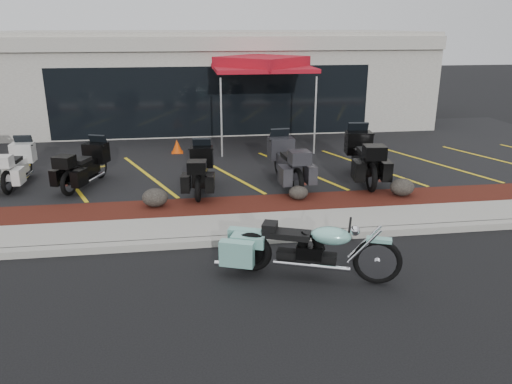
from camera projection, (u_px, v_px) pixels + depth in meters
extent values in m
plane|color=black|center=(250.00, 263.00, 9.37)|extent=(90.00, 90.00, 0.00)
cube|color=gray|center=(244.00, 240.00, 10.20)|extent=(24.00, 0.25, 0.15)
cube|color=gray|center=(240.00, 227.00, 10.85)|extent=(24.00, 1.20, 0.15)
cube|color=#33130B|center=(235.00, 207.00, 11.98)|extent=(24.00, 1.20, 0.16)
cube|color=black|center=(219.00, 153.00, 17.05)|extent=(26.00, 9.60, 0.15)
cube|color=gray|center=(207.00, 78.00, 22.35)|extent=(18.00, 8.00, 4.00)
cube|color=black|center=(213.00, 102.00, 18.77)|extent=(12.00, 0.06, 2.60)
cube|color=gray|center=(212.00, 44.00, 18.07)|extent=(18.00, 0.30, 0.50)
ellipsoid|color=black|center=(155.00, 198.00, 11.77)|extent=(0.61, 0.51, 0.43)
ellipsoid|color=black|center=(298.00, 192.00, 12.26)|extent=(0.48, 0.40, 0.34)
ellipsoid|color=black|center=(402.00, 187.00, 12.52)|extent=(0.62, 0.51, 0.44)
cone|color=#CF4106|center=(177.00, 146.00, 16.77)|extent=(0.41, 0.41, 0.45)
cylinder|color=silver|center=(230.00, 119.00, 15.75)|extent=(0.06, 0.06, 2.53)
cylinder|color=silver|center=(320.00, 114.00, 16.63)|extent=(0.06, 0.06, 2.53)
cylinder|color=silver|center=(209.00, 105.00, 18.54)|extent=(0.06, 0.06, 2.53)
cylinder|color=silver|center=(287.00, 101.00, 19.42)|extent=(0.06, 0.06, 2.53)
cube|color=maroon|center=(262.00, 68.00, 17.13)|extent=(3.79, 3.79, 0.13)
cube|color=maroon|center=(262.00, 62.00, 17.07)|extent=(3.38, 3.38, 0.39)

